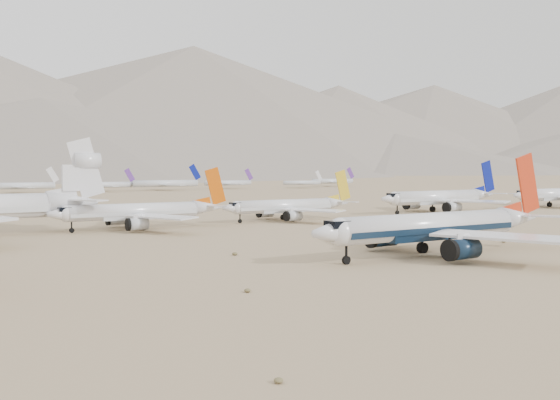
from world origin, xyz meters
The scene contains 9 objects.
ground centered at (0.00, 0.00, 0.00)m, with size 7000.00×7000.00×0.00m, color olive.
main_airliner centered at (0.18, -3.86, 4.99)m, with size 51.48×50.28×18.17m.
row2_navy_widebody centered at (77.55, 69.25, 5.00)m, with size 50.33×49.22×17.91m.
row2_gold_tail centered at (16.30, 69.25, 4.09)m, with size 41.12×40.22×14.64m.
row2_orange_tail centered at (-28.36, 67.56, 4.33)m, with size 43.22×42.28×15.42m.
row2_blue_far centered at (135.92, 64.79, 4.89)m, with size 49.36×48.26×17.54m.
distant_storage_row centered at (-16.73, 313.16, 4.37)m, with size 513.58×51.83×15.35m.
foothills centered at (526.68, 1100.00, 67.15)m, with size 4637.50×1395.00×155.00m.
desert_scrub centered at (-3.33, -24.83, 0.29)m, with size 261.14×121.67×0.64m.
Camera 1 is at (-80.67, -81.08, 15.29)m, focal length 40.00 mm.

